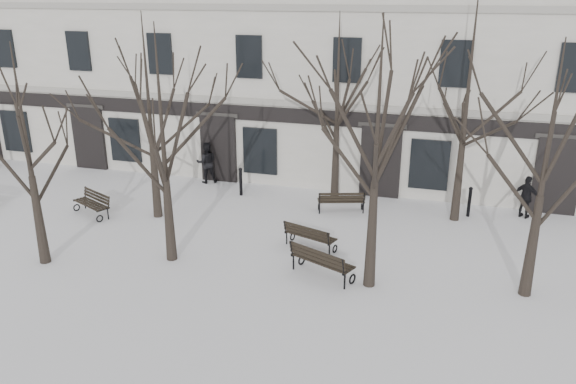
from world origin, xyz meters
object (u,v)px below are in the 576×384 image
at_px(bench_1, 309,236).
at_px(bench_4, 341,201).
at_px(tree_2, 378,126).
at_px(bench_3, 93,203).
at_px(tree_3, 549,143).
at_px(tree_1, 161,119).
at_px(tree_0, 24,131).
at_px(bench_2, 321,261).

height_order(bench_1, bench_4, bench_4).
xyz_separation_m(tree_2, bench_3, (-10.71, 2.38, -4.17)).
bearing_deg(bench_1, tree_2, 159.40).
height_order(tree_2, tree_3, tree_2).
distance_m(bench_1, bench_3, 8.51).
bearing_deg(bench_4, tree_3, 125.77).
relative_size(tree_2, bench_3, 4.10).
bearing_deg(tree_1, tree_0, -160.49).
bearing_deg(bench_1, bench_2, 132.83).
height_order(tree_2, bench_1, tree_2).
height_order(bench_2, bench_3, bench_2).
relative_size(bench_2, bench_4, 1.12).
relative_size(tree_0, tree_3, 0.96).
relative_size(tree_1, bench_3, 3.94).
distance_m(tree_3, bench_4, 8.50).
height_order(tree_2, bench_2, tree_2).
bearing_deg(bench_3, bench_2, 11.30).
bearing_deg(tree_3, tree_1, -175.55).
height_order(bench_3, bench_4, bench_4).
bearing_deg(bench_1, tree_1, 44.42).
distance_m(tree_0, bench_4, 11.00).
distance_m(bench_1, bench_4, 3.44).
height_order(tree_3, bench_3, tree_3).
relative_size(tree_0, bench_3, 3.66).
bearing_deg(tree_0, bench_3, 103.03).
xyz_separation_m(tree_1, bench_3, (-4.54, 2.49, -3.99)).
height_order(tree_2, bench_4, tree_2).
height_order(tree_1, bench_3, tree_1).
bearing_deg(bench_2, tree_2, -158.47).
height_order(tree_1, bench_1, tree_1).
relative_size(tree_1, bench_1, 3.91).
xyz_separation_m(bench_3, bench_4, (8.84, 2.85, 0.00)).
relative_size(tree_1, tree_3, 1.03).
relative_size(tree_0, tree_2, 0.89).
bearing_deg(tree_1, bench_4, 51.17).
bearing_deg(bench_2, bench_1, -42.20).
bearing_deg(tree_1, bench_1, 25.92).
relative_size(tree_3, bench_2, 3.36).
height_order(tree_3, bench_1, tree_3).
distance_m(tree_2, bench_2, 4.35).
bearing_deg(bench_1, tree_3, -171.28).
xyz_separation_m(tree_2, bench_1, (-2.23, 1.81, -4.17)).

